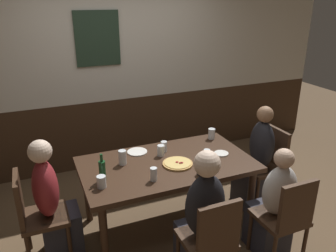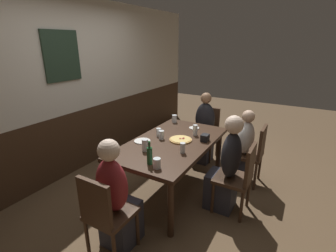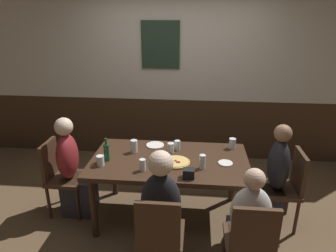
# 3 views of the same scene
# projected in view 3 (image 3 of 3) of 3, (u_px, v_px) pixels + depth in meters

# --- Properties ---
(ground_plane) EXTENTS (12.00, 12.00, 0.00)m
(ground_plane) POSITION_uv_depth(u_px,v_px,m) (169.00, 216.00, 3.51)
(ground_plane) COLOR brown
(wall_back) EXTENTS (6.40, 0.13, 2.60)m
(wall_back) POSITION_uv_depth(u_px,v_px,m) (179.00, 77.00, 4.58)
(wall_back) COLOR #3D2819
(wall_back) RESTS_ON ground_plane
(dining_table) EXTENTS (1.69, 0.96, 0.74)m
(dining_table) POSITION_uv_depth(u_px,v_px,m) (169.00, 165.00, 3.27)
(dining_table) COLOR #382316
(dining_table) RESTS_ON ground_plane
(chair_right_near) EXTENTS (0.40, 0.40, 0.88)m
(chair_right_near) POSITION_uv_depth(u_px,v_px,m) (251.00, 241.00, 2.43)
(chair_right_near) COLOR #422B1C
(chair_right_near) RESTS_ON ground_plane
(chair_head_west) EXTENTS (0.40, 0.40, 0.88)m
(chair_head_west) POSITION_uv_depth(u_px,v_px,m) (60.00, 173.00, 3.45)
(chair_head_west) COLOR #422B1C
(chair_head_west) RESTS_ON ground_plane
(chair_mid_near) EXTENTS (0.40, 0.40, 0.88)m
(chair_mid_near) POSITION_uv_depth(u_px,v_px,m) (159.00, 234.00, 2.50)
(chair_mid_near) COLOR #422B1C
(chair_mid_near) RESTS_ON ground_plane
(chair_head_east) EXTENTS (0.40, 0.40, 0.88)m
(chair_head_east) POSITION_uv_depth(u_px,v_px,m) (287.00, 185.00, 3.22)
(chair_head_east) COLOR #422B1C
(chair_head_east) RESTS_ON ground_plane
(person_right_near) EXTENTS (0.34, 0.37, 1.09)m
(person_right_near) POSITION_uv_depth(u_px,v_px,m) (247.00, 231.00, 2.60)
(person_right_near) COLOR #2D2D38
(person_right_near) RESTS_ON ground_plane
(person_head_west) EXTENTS (0.37, 0.34, 1.17)m
(person_head_west) POSITION_uv_depth(u_px,v_px,m) (74.00, 174.00, 3.43)
(person_head_west) COLOR #2D2D38
(person_head_west) RESTS_ON ground_plane
(person_mid_near) EXTENTS (0.34, 0.37, 1.20)m
(person_mid_near) POSITION_uv_depth(u_px,v_px,m) (162.00, 220.00, 2.64)
(person_mid_near) COLOR #2D2D38
(person_mid_near) RESTS_ON ground_plane
(person_head_east) EXTENTS (0.37, 0.34, 1.18)m
(person_head_east) POSITION_uv_depth(u_px,v_px,m) (271.00, 184.00, 3.23)
(person_head_east) COLOR #2D2D38
(person_head_east) RESTS_ON ground_plane
(pizza) EXTENTS (0.30, 0.30, 0.03)m
(pizza) POSITION_uv_depth(u_px,v_px,m) (176.00, 162.00, 3.16)
(pizza) COLOR tan
(pizza) RESTS_ON dining_table
(pint_glass_pale) EXTENTS (0.07, 0.07, 0.11)m
(pint_glass_pale) POSITION_uv_depth(u_px,v_px,m) (177.00, 146.00, 3.45)
(pint_glass_pale) COLOR silver
(pint_glass_pale) RESTS_ON dining_table
(highball_clear) EXTENTS (0.08, 0.08, 0.12)m
(highball_clear) POSITION_uv_depth(u_px,v_px,m) (232.00, 144.00, 3.49)
(highball_clear) COLOR silver
(highball_clear) RESTS_ON dining_table
(pint_glass_stout) EXTENTS (0.06, 0.06, 0.12)m
(pint_glass_stout) POSITION_uv_depth(u_px,v_px,m) (143.00, 165.00, 2.99)
(pint_glass_stout) COLOR silver
(pint_glass_stout) RESTS_ON dining_table
(beer_glass_tall) EXTENTS (0.08, 0.08, 0.11)m
(beer_glass_tall) POSITION_uv_depth(u_px,v_px,m) (100.00, 161.00, 3.10)
(beer_glass_tall) COLOR silver
(beer_glass_tall) RESTS_ON dining_table
(pint_glass_amber) EXTENTS (0.07, 0.07, 0.11)m
(pint_glass_amber) POSITION_uv_depth(u_px,v_px,m) (171.00, 148.00, 3.38)
(pint_glass_amber) COLOR silver
(pint_glass_amber) RESTS_ON dining_table
(tumbler_water) EXTENTS (0.06, 0.06, 0.15)m
(tumbler_water) POSITION_uv_depth(u_px,v_px,m) (202.00, 162.00, 3.03)
(tumbler_water) COLOR silver
(tumbler_water) RESTS_ON dining_table
(tumbler_short) EXTENTS (0.08, 0.08, 0.14)m
(tumbler_short) POSITION_uv_depth(u_px,v_px,m) (134.00, 147.00, 3.39)
(tumbler_short) COLOR silver
(tumbler_short) RESTS_ON dining_table
(beer_bottle_green) EXTENTS (0.06, 0.06, 0.26)m
(beer_bottle_green) POSITION_uv_depth(u_px,v_px,m) (107.00, 152.00, 3.18)
(beer_bottle_green) COLOR #194723
(beer_bottle_green) RESTS_ON dining_table
(plate_white_large) EXTENTS (0.21, 0.21, 0.01)m
(plate_white_large) POSITION_uv_depth(u_px,v_px,m) (155.00, 145.00, 3.57)
(plate_white_large) COLOR white
(plate_white_large) RESTS_ON dining_table
(plate_white_small) EXTENTS (0.15, 0.15, 0.01)m
(plate_white_small) POSITION_uv_depth(u_px,v_px,m) (225.00, 163.00, 3.15)
(plate_white_small) COLOR white
(plate_white_small) RESTS_ON dining_table
(condiment_caddy) EXTENTS (0.11, 0.09, 0.09)m
(condiment_caddy) POSITION_uv_depth(u_px,v_px,m) (189.00, 173.00, 2.87)
(condiment_caddy) COLOR black
(condiment_caddy) RESTS_ON dining_table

